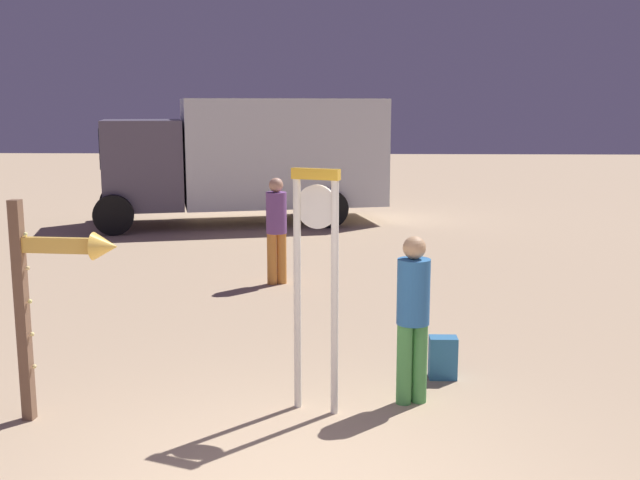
# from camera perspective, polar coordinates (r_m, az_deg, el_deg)

# --- Properties ---
(standing_clock) EXTENTS (0.46, 0.24, 2.30)m
(standing_clock) POSITION_cam_1_polar(r_m,az_deg,el_deg) (7.01, -0.30, -1.89)
(standing_clock) COLOR white
(standing_clock) RESTS_ON ground_plane
(arrow_sign) EXTENTS (0.99, 0.27, 2.05)m
(arrow_sign) POSITION_cam_1_polar(r_m,az_deg,el_deg) (7.18, -19.21, -2.89)
(arrow_sign) COLOR brown
(arrow_sign) RESTS_ON ground_plane
(person_near_clock) EXTENTS (0.32, 0.32, 1.65)m
(person_near_clock) POSITION_cam_1_polar(r_m,az_deg,el_deg) (7.35, 6.99, -5.32)
(person_near_clock) COLOR #49964A
(person_near_clock) RESTS_ON ground_plane
(backpack) EXTENTS (0.29, 0.24, 0.45)m
(backpack) POSITION_cam_1_polar(r_m,az_deg,el_deg) (8.26, 9.20, -8.71)
(backpack) COLOR teal
(backpack) RESTS_ON ground_plane
(person_distant) EXTENTS (0.33, 0.33, 1.73)m
(person_distant) POSITION_cam_1_polar(r_m,az_deg,el_deg) (12.21, -3.28, 1.12)
(person_distant) COLOR orange
(person_distant) RESTS_ON ground_plane
(box_truck_near) EXTENTS (7.28, 4.11, 3.01)m
(box_truck_near) POSITION_cam_1_polar(r_m,az_deg,el_deg) (18.70, -5.17, 6.33)
(box_truck_near) COLOR silver
(box_truck_near) RESTS_ON ground_plane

